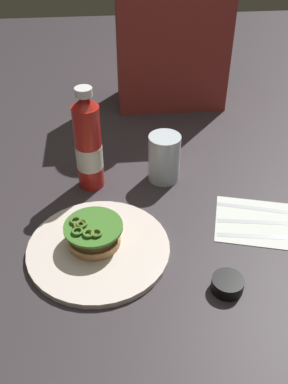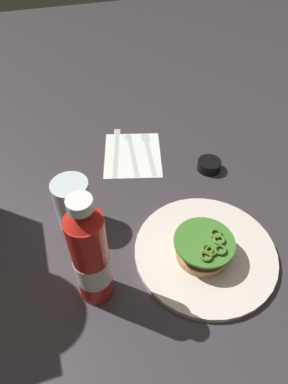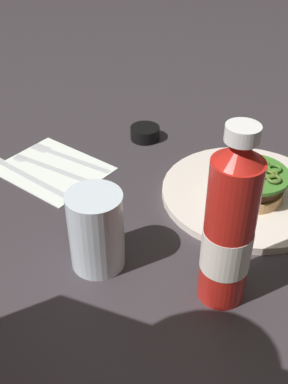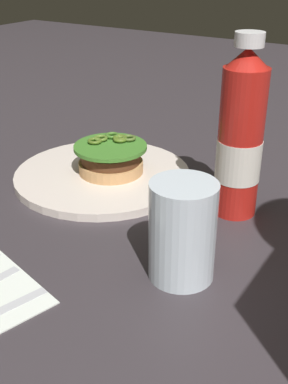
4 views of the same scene
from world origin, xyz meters
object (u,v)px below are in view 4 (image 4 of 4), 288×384
object	(u,v)px
burger_sandwich	(111,158)
water_glass	(182,231)
ketchup_bottle	(240,140)
dinner_plate	(103,175)

from	to	relation	value
burger_sandwich	water_glass	bearing A→B (deg)	52.55
ketchup_bottle	dinner_plate	bearing A→B (deg)	-86.68
ketchup_bottle	water_glass	size ratio (longest dim) A/B	2.12
burger_sandwich	ketchup_bottle	distance (m)	0.22
burger_sandwich	ketchup_bottle	xyz separation A→B (m)	(-0.01, 0.21, 0.07)
ketchup_bottle	water_glass	xyz separation A→B (m)	(0.17, 0.01, -0.05)
dinner_plate	ketchup_bottle	size ratio (longest dim) A/B	1.15
ketchup_bottle	water_glass	world-z (taller)	ketchup_bottle
dinner_plate	water_glass	bearing A→B (deg)	55.24
ketchup_bottle	burger_sandwich	bearing A→B (deg)	-88.58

